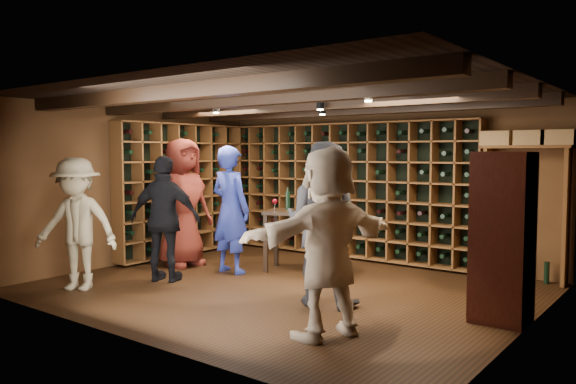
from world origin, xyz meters
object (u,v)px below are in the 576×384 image
Objects in this scene: man_grey_suit at (322,223)px; tasting_table at (306,218)px; guest_khaki at (77,224)px; guest_red_floral at (183,202)px; guest_woman_black at (165,219)px; man_blue_shirt at (230,210)px; guest_beige at (328,242)px; display_cabinet at (502,241)px.

tasting_table is (-1.21, 1.38, -0.15)m from man_grey_suit.
guest_khaki is 3.20m from tasting_table.
guest_khaki is (-2.90, -1.33, -0.10)m from man_grey_suit.
guest_woman_black is at bearing -140.70° from guest_red_floral.
man_blue_shirt reaches higher than guest_khaki.
guest_red_floral is (-0.94, -0.08, 0.06)m from man_blue_shirt.
man_grey_suit is 1.11× the size of guest_khaki.
man_grey_suit reaches higher than guest_beige.
guest_red_floral reaches higher than guest_khaki.
man_grey_suit is 0.95× the size of guest_red_floral.
guest_khaki is (0.06, -1.88, -0.14)m from guest_red_floral.
man_blue_shirt is 0.94m from guest_red_floral.
guest_khaki is at bearing 37.91° from guest_woman_black.
guest_beige is (3.05, -0.62, 0.06)m from guest_woman_black.
guest_red_floral reaches higher than tasting_table.
tasting_table is at bearing -119.73° from guest_beige.
guest_beige reaches higher than tasting_table.
guest_woman_black is 0.94× the size of guest_beige.
guest_beige is at bearing 145.21° from guest_woman_black.
man_blue_shirt is 1.01m from guest_woman_black.
guest_red_floral is 1.08m from guest_woman_black.
man_blue_shirt reaches higher than guest_woman_black.
man_grey_suit is at bearing -4.34° from guest_khaki.
guest_beige is at bearing 151.74° from man_blue_shirt.
man_blue_shirt reaches higher than guest_beige.
display_cabinet is 1.01× the size of guest_woman_black.
man_blue_shirt reaches higher than display_cabinet.
man_grey_suit is 3.02m from guest_red_floral.
guest_woman_black is 1.01× the size of guest_khaki.
guest_khaki is 0.93× the size of guest_beige.
guest_beige reaches higher than display_cabinet.
guest_khaki is (-0.87, -1.95, -0.08)m from man_blue_shirt.
man_blue_shirt is at bearing -80.86° from guest_red_floral.
display_cabinet is at bearing -179.41° from man_blue_shirt.
man_grey_suit reaches higher than man_blue_shirt.
guest_woman_black is at bearing -80.45° from guest_beige.
guest_khaki is at bearing -142.48° from tasting_table.
man_grey_suit is at bearing -163.80° from display_cabinet.
display_cabinet is 1.96m from man_grey_suit.
guest_red_floral is at bearing -175.15° from tasting_table.
man_blue_shirt is (-3.91, 0.07, 0.08)m from display_cabinet.
guest_woman_black is at bearing -144.32° from tasting_table.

